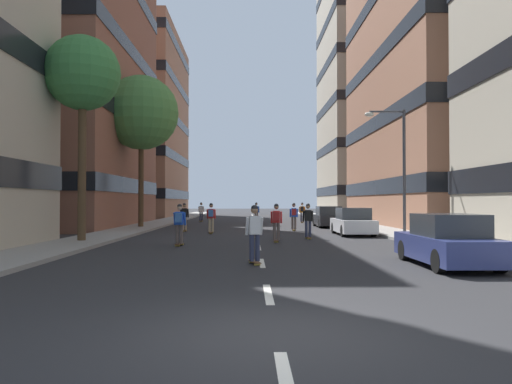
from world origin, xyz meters
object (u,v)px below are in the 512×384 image
Objects in this scene: skater_0 at (294,215)px; skater_4 at (201,211)px; skater_5 at (256,211)px; skater_8 at (276,220)px; streetlamp_right at (397,158)px; parked_car_mid at (328,217)px; skater_6 at (302,211)px; skater_3 at (211,216)px; parked_car_far at (448,242)px; parked_car_near at (353,223)px; street_tree_mid at (83,75)px; skater_9 at (179,222)px; skater_2 at (184,216)px; skater_1 at (308,219)px; skater_7 at (255,231)px; street_tree_near at (141,113)px.

skater_0 and skater_4 have the same top height.
skater_4 and skater_5 have the same top height.
streetlamp_right is at bearing 22.37° from skater_8.
skater_0 is at bearing -123.05° from parked_car_mid.
skater_6 is at bearing 80.59° from skater_8.
parked_car_far is at bearing -61.22° from skater_3.
skater_0 reaches higher than parked_car_near.
parked_car_near is 4.97m from skater_0.
street_tree_mid is 5.18× the size of skater_0.
skater_3 is (-7.99, 1.39, 0.32)m from parked_car_near.
street_tree_mid reaches higher than parked_car_near.
skater_3 is 1.00× the size of skater_5.
skater_6 reaches higher than parked_car_mid.
skater_0 is (-2.92, 4.00, 0.32)m from parked_car_near.
skater_6 is at bearing -13.16° from skater_5.
street_tree_mid reaches higher than skater_8.
streetlamp_right is 3.65× the size of skater_9.
skater_6 is (9.12, -2.74, 0.03)m from skater_4.
skater_2 is 1.00× the size of skater_9.
skater_5 is (-7.03, 18.76, -3.15)m from streetlamp_right.
skater_0 is 1.00× the size of skater_5.
skater_0 is 11.99m from skater_9.
skater_1 is (10.47, 2.54, -6.60)m from street_tree_mid.
parked_car_mid is at bearing 75.86° from skater_1.
parked_car_far is 2.47× the size of skater_2.
skater_2 is at bearing 161.01° from parked_car_near.
skater_9 is at bearing -147.02° from skater_1.
skater_3 is 14.20m from skater_7.
skater_8 is (1.09, 7.96, 0.03)m from skater_7.
street_tree_near is 5.90× the size of skater_3.
skater_3 is at bearing 119.90° from skater_8.
skater_1 and skater_8 have the same top height.
skater_4 is 1.00× the size of skater_5.
skater_8 is (-1.71, -2.00, 0.03)m from skater_1.
skater_3 is at bearing -47.53° from skater_2.
street_tree_mid is at bearing -128.79° from skater_3.
parked_car_far is 2.47× the size of skater_8.
skater_5 and skater_8 have the same top height.
street_tree_mid is 5.18× the size of skater_6.
skater_4 is at bearing 91.63° from skater_2.
street_tree_near is 16.62m from skater_6.
streetlamp_right is (15.18, -8.93, -3.89)m from street_tree_near.
skater_7 is (-5.61, 0.55, 0.29)m from parked_car_far.
parked_car_near is 0.42× the size of street_tree_near.
skater_0 is 1.00× the size of skater_3.
skater_3 is at bearing 51.21° from street_tree_mid.
skater_5 reaches higher than parked_car_near.
skater_7 is at bearing -104.88° from parked_car_mid.
skater_6 is 1.00× the size of skater_8.
skater_0 is 6.66m from skater_1.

